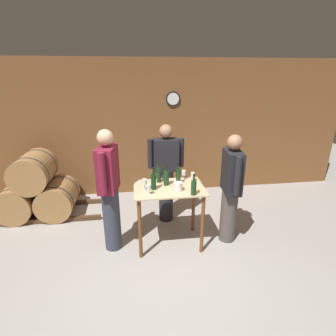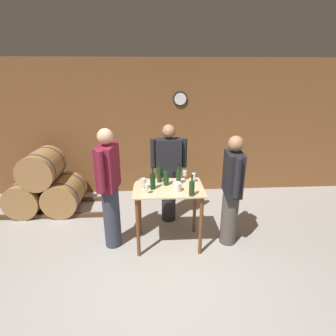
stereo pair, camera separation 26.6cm
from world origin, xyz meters
name	(u,v)px [view 1 (the left image)]	position (x,y,z in m)	size (l,w,h in m)	color
ground_plane	(162,278)	(0.00, 0.00, 0.00)	(14.00, 14.00, 0.00)	#9E9993
back_wall	(146,129)	(0.00, 2.63, 1.35)	(8.40, 0.08, 2.70)	brown
barrel_rack	(37,190)	(-1.98, 1.86, 0.48)	(2.17, 0.78, 1.16)	#4C331E
tasting_table	(169,200)	(0.19, 0.72, 0.72)	(0.98, 0.67, 0.91)	#D1B284
wine_bottle_far_left	(154,181)	(-0.03, 0.68, 1.03)	(0.07, 0.07, 0.32)	black
wine_bottle_left	(159,175)	(0.07, 0.92, 1.03)	(0.07, 0.07, 0.30)	#193819
wine_bottle_center	(166,178)	(0.16, 0.80, 1.02)	(0.08, 0.08, 0.28)	#193819
wine_bottle_right	(178,176)	(0.34, 0.84, 1.03)	(0.07, 0.07, 0.29)	#193819
wine_bottle_far_right	(194,187)	(0.48, 0.44, 1.02)	(0.07, 0.07, 0.29)	#193819
wine_glass_near_left	(144,182)	(-0.15, 0.68, 1.03)	(0.07, 0.07, 0.16)	silver
wine_glass_near_center	(149,187)	(-0.10, 0.53, 1.01)	(0.06, 0.06, 0.14)	silver
wine_glass_near_right	(184,173)	(0.45, 0.99, 1.01)	(0.06, 0.06, 0.14)	silver
wine_glass_far_side	(193,175)	(0.57, 0.89, 1.01)	(0.06, 0.06, 0.13)	silver
ice_bucket	(178,187)	(0.30, 0.59, 0.97)	(0.12, 0.12, 0.12)	white
person_host	(166,172)	(0.24, 1.41, 0.88)	(0.59, 0.24, 1.67)	#232328
person_visitor_with_scarf	(231,188)	(1.09, 0.69, 0.87)	(0.25, 0.59, 1.64)	#4C4742
person_visitor_bearded	(109,189)	(-0.63, 0.73, 0.93)	(0.29, 0.58, 1.75)	#333847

